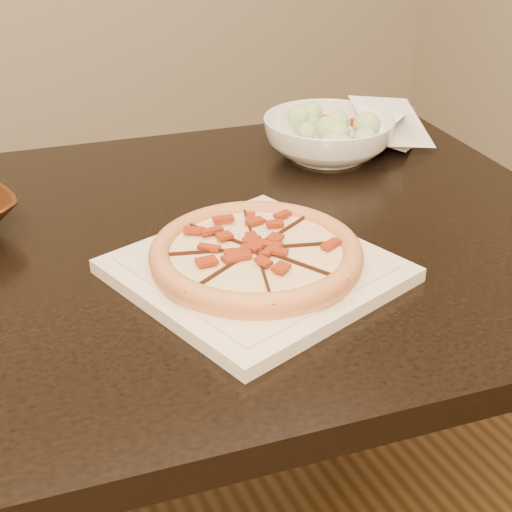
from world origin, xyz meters
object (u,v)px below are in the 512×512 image
(plate, at_px, (256,270))
(salad_bowl, at_px, (328,138))
(dining_table, at_px, (139,310))
(pizza, at_px, (256,253))

(plate, distance_m, salad_bowl, 0.44)
(dining_table, distance_m, pizza, 0.24)
(dining_table, distance_m, plate, 0.23)
(pizza, relative_size, salad_bowl, 1.17)
(plate, height_order, pizza, pizza)
(salad_bowl, bearing_deg, pizza, -132.30)
(dining_table, height_order, pizza, pizza)
(dining_table, xyz_separation_m, plate, (0.12, -0.15, 0.12))
(dining_table, bearing_deg, pizza, -53.04)
(pizza, distance_m, salad_bowl, 0.43)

